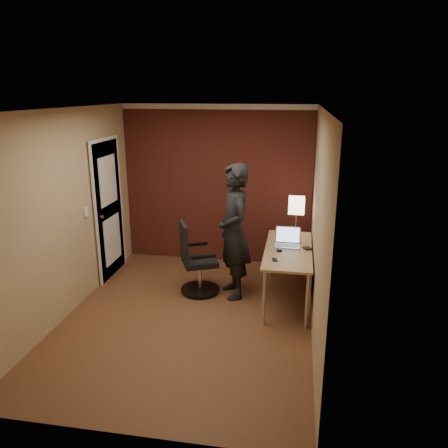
{
  "coord_description": "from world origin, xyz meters",
  "views": [
    {
      "loc": [
        1.25,
        -4.72,
        2.69
      ],
      "look_at": [
        0.35,
        0.55,
        1.05
      ],
      "focal_mm": 35.0,
      "sensor_mm": 36.0,
      "label": 1
    }
  ],
  "objects_px": {
    "wallet": "(307,248)",
    "desk": "(294,258)",
    "laptop": "(288,240)",
    "mouse": "(279,250)",
    "person": "(234,232)",
    "phone": "(275,260)",
    "desk_lamp": "(297,206)",
    "office_chair": "(195,263)"
  },
  "relations": [
    {
      "from": "mouse",
      "to": "phone",
      "type": "distance_m",
      "value": 0.34
    },
    {
      "from": "desk",
      "to": "laptop",
      "type": "bearing_deg",
      "value": 121.86
    },
    {
      "from": "desk",
      "to": "wallet",
      "type": "xyz_separation_m",
      "value": [
        0.17,
        0.03,
        0.14
      ]
    },
    {
      "from": "desk",
      "to": "person",
      "type": "height_order",
      "value": "person"
    },
    {
      "from": "laptop",
      "to": "office_chair",
      "type": "xyz_separation_m",
      "value": [
        -1.23,
        -0.13,
        -0.36
      ]
    },
    {
      "from": "desk_lamp",
      "to": "person",
      "type": "relative_size",
      "value": 0.3
    },
    {
      "from": "laptop",
      "to": "mouse",
      "type": "distance_m",
      "value": 0.26
    },
    {
      "from": "desk_lamp",
      "to": "laptop",
      "type": "xyz_separation_m",
      "value": [
        -0.1,
        -0.48,
        -0.35
      ]
    },
    {
      "from": "mouse",
      "to": "wallet",
      "type": "xyz_separation_m",
      "value": [
        0.36,
        0.12,
        -0.01
      ]
    },
    {
      "from": "laptop",
      "to": "phone",
      "type": "distance_m",
      "value": 0.59
    },
    {
      "from": "person",
      "to": "desk",
      "type": "bearing_deg",
      "value": 62.12
    },
    {
      "from": "mouse",
      "to": "phone",
      "type": "xyz_separation_m",
      "value": [
        -0.04,
        -0.34,
        -0.01
      ]
    },
    {
      "from": "desk",
      "to": "wallet",
      "type": "height_order",
      "value": "wallet"
    },
    {
      "from": "desk_lamp",
      "to": "phone",
      "type": "height_order",
      "value": "desk_lamp"
    },
    {
      "from": "desk_lamp",
      "to": "person",
      "type": "distance_m",
      "value": 1.02
    },
    {
      "from": "wallet",
      "to": "person",
      "type": "relative_size",
      "value": 0.06
    },
    {
      "from": "mouse",
      "to": "person",
      "type": "relative_size",
      "value": 0.06
    },
    {
      "from": "mouse",
      "to": "wallet",
      "type": "height_order",
      "value": "mouse"
    },
    {
      "from": "desk",
      "to": "laptop",
      "type": "relative_size",
      "value": 4.47
    },
    {
      "from": "desk",
      "to": "desk_lamp",
      "type": "xyz_separation_m",
      "value": [
        0.0,
        0.63,
        0.55
      ]
    },
    {
      "from": "laptop",
      "to": "person",
      "type": "bearing_deg",
      "value": -171.98
    },
    {
      "from": "phone",
      "to": "mouse",
      "type": "bearing_deg",
      "value": 71.46
    },
    {
      "from": "desk_lamp",
      "to": "wallet",
      "type": "bearing_deg",
      "value": -74.8
    },
    {
      "from": "phone",
      "to": "person",
      "type": "height_order",
      "value": "person"
    },
    {
      "from": "mouse",
      "to": "office_chair",
      "type": "xyz_separation_m",
      "value": [
        -1.13,
        0.12,
        -0.31
      ]
    },
    {
      "from": "desk",
      "to": "mouse",
      "type": "height_order",
      "value": "mouse"
    },
    {
      "from": "desk_lamp",
      "to": "mouse",
      "type": "bearing_deg",
      "value": -104.77
    },
    {
      "from": "desk_lamp",
      "to": "phone",
      "type": "bearing_deg",
      "value": -102.12
    },
    {
      "from": "phone",
      "to": "wallet",
      "type": "xyz_separation_m",
      "value": [
        0.39,
        0.46,
        0.01
      ]
    },
    {
      "from": "mouse",
      "to": "desk_lamp",
      "type": "bearing_deg",
      "value": 65.59
    },
    {
      "from": "desk_lamp",
      "to": "mouse",
      "type": "distance_m",
      "value": 0.85
    },
    {
      "from": "desk_lamp",
      "to": "laptop",
      "type": "distance_m",
      "value": 0.61
    },
    {
      "from": "wallet",
      "to": "desk",
      "type": "bearing_deg",
      "value": -171.24
    },
    {
      "from": "office_chair",
      "to": "person",
      "type": "relative_size",
      "value": 0.55
    },
    {
      "from": "wallet",
      "to": "phone",
      "type": "bearing_deg",
      "value": -130.69
    },
    {
      "from": "desk",
      "to": "mouse",
      "type": "bearing_deg",
      "value": -153.24
    },
    {
      "from": "desk",
      "to": "desk_lamp",
      "type": "distance_m",
      "value": 0.83
    },
    {
      "from": "mouse",
      "to": "phone",
      "type": "relative_size",
      "value": 0.87
    },
    {
      "from": "laptop",
      "to": "wallet",
      "type": "distance_m",
      "value": 0.29
    },
    {
      "from": "desk",
      "to": "office_chair",
      "type": "bearing_deg",
      "value": 179.06
    },
    {
      "from": "laptop",
      "to": "phone",
      "type": "xyz_separation_m",
      "value": [
        -0.13,
        -0.58,
        -0.06
      ]
    },
    {
      "from": "phone",
      "to": "person",
      "type": "xyz_separation_m",
      "value": [
        -0.57,
        0.48,
        0.17
      ]
    }
  ]
}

